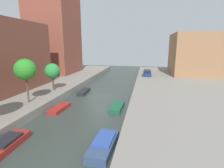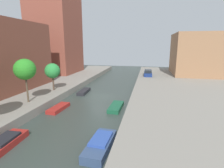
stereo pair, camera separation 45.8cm
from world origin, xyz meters
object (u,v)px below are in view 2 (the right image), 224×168
object	(u,v)px
moored_boat_left_1	(4,143)
moored_boat_right_1	(100,144)
apartment_tower_far	(55,28)
low_block_right	(195,54)
moored_boat_left_2	(59,108)
moored_boat_right_2	(116,107)
parked_car	(148,73)
street_tree_1	(25,70)
moored_boat_left_3	(84,92)
street_tree_2	(52,71)

from	to	relation	value
moored_boat_left_1	moored_boat_right_1	distance (m)	7.67
apartment_tower_far	low_block_right	xyz separation A→B (m)	(34.00, 4.20, -6.29)
moored_boat_left_2	moored_boat_right_2	xyz separation A→B (m)	(6.98, 1.86, 0.01)
parked_car	moored_boat_right_1	world-z (taller)	parked_car
street_tree_1	moored_boat_left_2	bearing A→B (deg)	9.67
moored_boat_left_2	moored_boat_right_1	distance (m)	10.22
street_tree_1	moored_boat_left_3	distance (m)	10.72
moored_boat_left_2	moored_boat_right_1	bearing A→B (deg)	-43.35
parked_car	moored_boat_right_2	xyz separation A→B (m)	(-3.78, -20.11, -1.35)
parked_car	street_tree_1	bearing A→B (deg)	-122.64
parked_car	moored_boat_left_3	size ratio (longest dim) A/B	1.16
low_block_right	street_tree_1	bearing A→B (deg)	-132.68
low_block_right	street_tree_1	distance (m)	37.32
low_block_right	street_tree_2	xyz separation A→B (m)	(-25.30, -21.43, -1.82)
street_tree_1	moored_boat_left_1	xyz separation A→B (m)	(3.59, -7.71, -4.74)
apartment_tower_far	moored_boat_left_1	distance (m)	35.33
low_block_right	moored_boat_right_1	bearing A→B (deg)	-112.71
street_tree_1	moored_boat_left_3	world-z (taller)	street_tree_1
street_tree_2	moored_boat_right_2	size ratio (longest dim) A/B	1.10
low_block_right	moored_boat_right_2	bearing A→B (deg)	-120.34
parked_car	moored_boat_left_3	bearing A→B (deg)	-127.07
low_block_right	moored_boat_left_1	world-z (taller)	low_block_right
parked_car	moored_boat_left_3	distance (m)	17.48
apartment_tower_far	moored_boat_right_1	world-z (taller)	apartment_tower_far
street_tree_2	parked_car	xyz separation A→B (m)	(14.48, 16.60, -2.45)
moored_boat_right_1	moored_boat_right_2	size ratio (longest dim) A/B	1.12
low_block_right	street_tree_1	xyz separation A→B (m)	(-25.30, -27.43, -0.79)
low_block_right	moored_boat_left_3	size ratio (longest dim) A/B	3.24
moored_boat_left_2	moored_boat_right_1	size ratio (longest dim) A/B	0.84
parked_car	moored_boat_left_3	world-z (taller)	parked_car
street_tree_1	moored_boat_right_1	xyz separation A→B (m)	(11.15, -6.38, -4.68)
low_block_right	moored_boat_left_2	distance (m)	34.86
moored_boat_left_2	moored_boat_left_3	world-z (taller)	moored_boat_left_3
parked_car	moored_boat_right_1	size ratio (longest dim) A/B	1.08
moored_boat_right_2	low_block_right	bearing A→B (deg)	59.66
street_tree_1	parked_car	size ratio (longest dim) A/B	1.15
street_tree_2	moored_boat_left_2	size ratio (longest dim) A/B	1.17
parked_car	moored_boat_right_1	xyz separation A→B (m)	(-3.33, -28.99, -1.20)
low_block_right	moored_boat_left_1	size ratio (longest dim) A/B	3.18
low_block_right	moored_boat_right_2	xyz separation A→B (m)	(-14.60, -24.94, -5.62)
moored_boat_left_1	moored_boat_left_3	bearing A→B (deg)	88.67
street_tree_1	apartment_tower_far	bearing A→B (deg)	110.53
street_tree_2	moored_boat_left_2	distance (m)	7.56
moored_boat_left_1	apartment_tower_far	bearing A→B (deg)	111.67
low_block_right	street_tree_2	bearing A→B (deg)	-139.73
street_tree_2	street_tree_1	bearing A→B (deg)	-90.00
moored_boat_left_1	moored_boat_left_2	xyz separation A→B (m)	(0.12, 8.34, -0.11)
parked_car	moored_boat_left_2	xyz separation A→B (m)	(-10.76, -21.97, -1.36)
moored_boat_right_2	apartment_tower_far	bearing A→B (deg)	133.09
street_tree_2	parked_car	size ratio (longest dim) A/B	0.91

